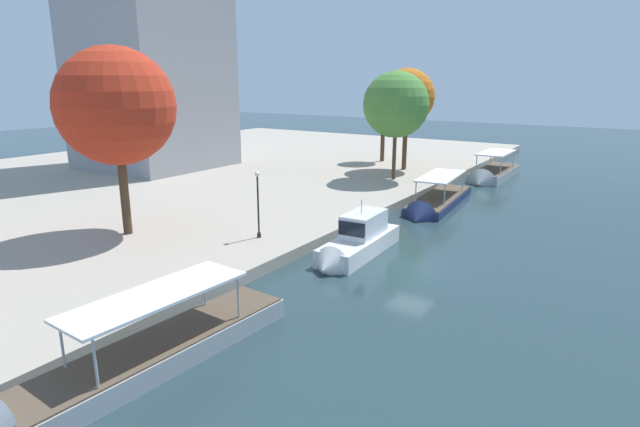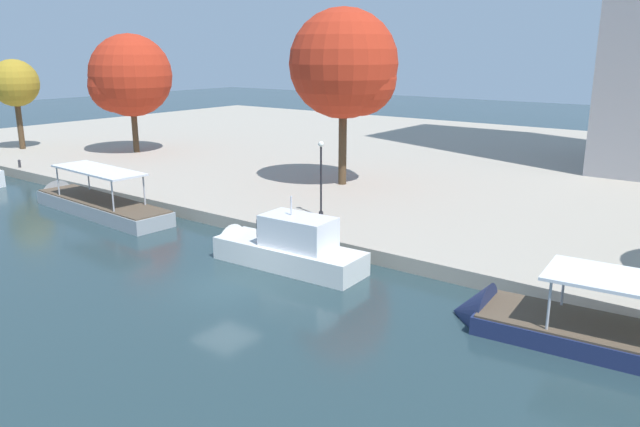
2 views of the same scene
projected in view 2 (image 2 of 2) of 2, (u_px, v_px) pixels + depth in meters
ground_plane at (225, 288)px, 27.72m from camera, size 220.00×220.00×0.00m
dock_promenade at (505, 167)px, 53.94m from camera, size 120.00×55.00×0.77m
tour_boat_1 at (94, 207)px, 40.64m from camera, size 13.54×3.48×4.01m
motor_yacht_2 at (281, 249)px, 30.48m from camera, size 9.01×2.81×4.37m
tour_boat_3 at (614, 343)px, 21.92m from camera, size 13.39×4.19×4.04m
mooring_bollard_0 at (19, 163)px, 51.76m from camera, size 0.23×0.23×0.68m
lamp_post at (321, 176)px, 36.00m from camera, size 0.34×0.34×4.52m
tree_2 at (127, 76)px, 57.60m from camera, size 7.70×7.70×11.14m
tree_3 at (348, 67)px, 43.11m from camera, size 7.74×7.74×12.56m
tree_5 at (14, 82)px, 60.02m from camera, size 4.59×4.59×8.79m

